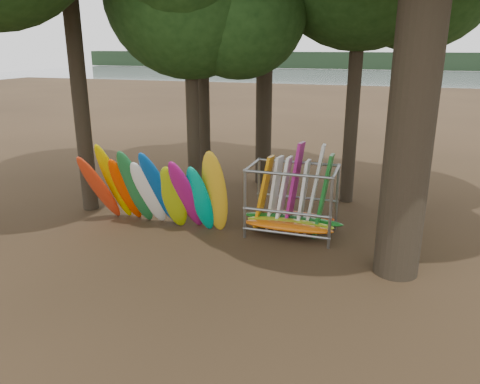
% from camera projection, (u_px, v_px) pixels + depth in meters
% --- Properties ---
extents(ground, '(120.00, 120.00, 0.00)m').
position_uv_depth(ground, '(211.00, 253.00, 13.26)').
color(ground, '#47331E').
rests_on(ground, ground).
extents(lake, '(160.00, 160.00, 0.00)m').
position_uv_depth(lake, '(365.00, 86.00, 67.58)').
color(lake, gray).
rests_on(lake, ground).
extents(far_shore, '(160.00, 4.00, 4.00)m').
position_uv_depth(far_shore, '(380.00, 61.00, 112.25)').
color(far_shore, black).
rests_on(far_shore, ground).
extents(kayak_row, '(4.71, 2.08, 2.96)m').
position_uv_depth(kayak_row, '(158.00, 192.00, 14.53)').
color(kayak_row, red).
rests_on(kayak_row, ground).
extents(storage_rack, '(3.19, 1.56, 2.87)m').
position_uv_depth(storage_rack, '(292.00, 203.00, 14.33)').
color(storage_rack, gray).
rests_on(storage_rack, ground).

